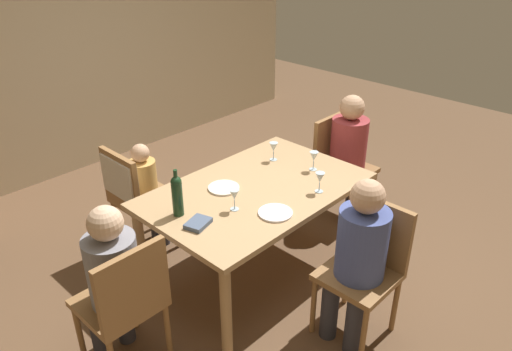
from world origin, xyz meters
name	(u,v)px	position (x,y,z in m)	size (l,w,h in m)	color
ground_plane	(256,272)	(0.00, 0.00, 0.00)	(10.00, 10.00, 0.00)	brown
rear_room_partition	(59,44)	(0.00, 2.71, 1.35)	(6.40, 0.12, 2.70)	beige
dining_table	(256,198)	(0.00, 0.00, 0.67)	(1.59, 1.02, 0.76)	tan
chair_left_end	(125,300)	(-1.17, -0.09, 0.53)	(0.44, 0.44, 0.92)	olive
chair_right_end	(339,160)	(1.17, 0.09, 0.53)	(0.44, 0.44, 0.92)	olive
chair_near	(367,260)	(0.09, -0.89, 0.53)	(0.44, 0.44, 0.92)	olive
chair_far_left	(131,189)	(-0.48, 0.89, 0.59)	(0.45, 0.44, 0.92)	olive
person_woman_host	(112,275)	(-1.17, 0.03, 0.65)	(0.30, 0.34, 1.11)	#33333D
person_man_bearded	(351,150)	(1.17, -0.03, 0.67)	(0.32, 0.36, 1.16)	#33333D
person_man_guest	(359,252)	(-0.03, -0.89, 0.66)	(0.36, 0.31, 1.15)	#33333D
person_child_small	(147,186)	(-0.33, 0.89, 0.56)	(0.25, 0.22, 0.94)	#33333D
wine_bottle_tall_green	(177,194)	(-0.60, 0.12, 0.90)	(0.07, 0.07, 0.32)	#19381E
wine_glass_near_left	(274,148)	(0.43, 0.21, 0.86)	(0.07, 0.07, 0.15)	silver
wine_glass_centre	(234,195)	(-0.31, -0.10, 0.86)	(0.07, 0.07, 0.15)	silver
wine_glass_near_right	(320,178)	(0.27, -0.36, 0.86)	(0.07, 0.07, 0.15)	silver
wine_glass_far	(314,157)	(0.51, -0.12, 0.86)	(0.07, 0.07, 0.15)	silver
dinner_plate_host	(224,188)	(-0.17, 0.16, 0.76)	(0.22, 0.22, 0.01)	white
dinner_plate_guest_left	(275,213)	(-0.16, -0.33, 0.76)	(0.23, 0.23, 0.01)	white
folded_napkin	(198,223)	(-0.60, -0.07, 0.77)	(0.16, 0.12, 0.03)	#4C5B75
handbag	(183,218)	(-0.01, 0.89, 0.11)	(0.28, 0.12, 0.22)	brown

